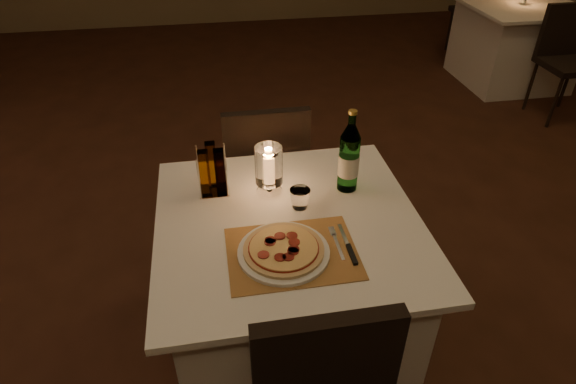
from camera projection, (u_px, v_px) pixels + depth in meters
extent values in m
cube|color=#422115|center=(233.00, 311.00, 2.42)|extent=(8.00, 10.00, 0.02)
cube|color=white|center=(289.00, 291.00, 2.04)|extent=(0.88, 0.88, 0.71)
cube|color=white|center=(289.00, 224.00, 1.83)|extent=(1.00, 1.00, 0.03)
cube|color=black|center=(327.00, 370.00, 1.35)|extent=(0.42, 0.05, 0.42)
cube|color=black|center=(264.00, 170.00, 2.62)|extent=(0.42, 0.42, 0.05)
cube|color=black|center=(267.00, 151.00, 2.34)|extent=(0.42, 0.05, 0.42)
cylinder|color=black|center=(289.00, 186.00, 2.92)|extent=(0.03, 0.03, 0.44)
cylinder|color=black|center=(233.00, 191.00, 2.88)|extent=(0.03, 0.03, 0.44)
cylinder|color=black|center=(299.00, 220.00, 2.65)|extent=(0.03, 0.03, 0.44)
cylinder|color=black|center=(238.00, 227.00, 2.60)|extent=(0.03, 0.03, 0.44)
cube|color=#A37038|center=(292.00, 253.00, 1.67)|extent=(0.45, 0.34, 0.00)
cylinder|color=white|center=(284.00, 252.00, 1.66)|extent=(0.32, 0.32, 0.01)
cylinder|color=#D8B77F|center=(284.00, 249.00, 1.65)|extent=(0.28, 0.28, 0.01)
cylinder|color=maroon|center=(284.00, 248.00, 1.65)|extent=(0.24, 0.24, 0.00)
cylinder|color=#EACC7F|center=(284.00, 247.00, 1.65)|extent=(0.24, 0.24, 0.00)
cylinder|color=maroon|center=(294.00, 242.00, 1.66)|extent=(0.04, 0.04, 0.00)
cylinder|color=maroon|center=(292.00, 236.00, 1.69)|extent=(0.04, 0.04, 0.00)
cylinder|color=maroon|center=(280.00, 236.00, 1.69)|extent=(0.04, 0.04, 0.00)
cylinder|color=maroon|center=(270.00, 240.00, 1.67)|extent=(0.04, 0.04, 0.00)
cylinder|color=maroon|center=(270.00, 242.00, 1.66)|extent=(0.04, 0.04, 0.00)
cylinder|color=maroon|center=(263.00, 255.00, 1.61)|extent=(0.04, 0.04, 0.00)
cylinder|color=maroon|center=(280.00, 257.00, 1.60)|extent=(0.04, 0.04, 0.00)
cylinder|color=maroon|center=(288.00, 257.00, 1.60)|extent=(0.04, 0.04, 0.00)
cylinder|color=maroon|center=(293.00, 251.00, 1.62)|extent=(0.04, 0.04, 0.00)
cylinder|color=maroon|center=(294.00, 249.00, 1.63)|extent=(0.04, 0.04, 0.00)
cube|color=silver|center=(338.00, 247.00, 1.69)|extent=(0.01, 0.14, 0.00)
cube|color=silver|center=(332.00, 231.00, 1.76)|extent=(0.02, 0.05, 0.00)
cube|color=black|center=(352.00, 254.00, 1.65)|extent=(0.02, 0.10, 0.01)
cube|color=silver|center=(343.00, 235.00, 1.75)|extent=(0.01, 0.12, 0.00)
cylinder|color=#5EAF5F|center=(349.00, 164.00, 1.93)|extent=(0.08, 0.08, 0.24)
cylinder|color=#5EAF5F|center=(352.00, 119.00, 1.82)|extent=(0.03, 0.03, 0.05)
cylinder|color=gold|center=(353.00, 112.00, 1.80)|extent=(0.03, 0.03, 0.01)
cylinder|color=silver|center=(348.00, 165.00, 1.93)|extent=(0.08, 0.08, 0.09)
cylinder|color=white|center=(269.00, 191.00, 1.97)|extent=(0.11, 0.11, 0.01)
cylinder|color=white|center=(269.00, 186.00, 1.95)|extent=(0.02, 0.02, 0.04)
cylinder|color=white|center=(269.00, 165.00, 1.89)|extent=(0.11, 0.11, 0.16)
cylinder|color=white|center=(269.00, 169.00, 1.90)|extent=(0.03, 0.03, 0.12)
ellipsoid|color=orange|center=(268.00, 153.00, 1.86)|extent=(0.02, 0.02, 0.03)
cube|color=white|center=(214.00, 190.00, 1.98)|extent=(0.12, 0.12, 0.01)
cylinder|color=white|center=(199.00, 180.00, 1.87)|extent=(0.01, 0.01, 0.18)
cylinder|color=white|center=(227.00, 177.00, 1.89)|extent=(0.01, 0.01, 0.18)
cylinder|color=white|center=(198.00, 165.00, 1.96)|extent=(0.01, 0.01, 0.18)
cylinder|color=white|center=(225.00, 162.00, 1.98)|extent=(0.01, 0.01, 0.18)
cube|color=#BF8C33|center=(205.00, 174.00, 1.89)|extent=(0.04, 0.04, 0.20)
cube|color=#3F1E14|center=(220.00, 172.00, 1.90)|extent=(0.04, 0.04, 0.20)
cube|color=#BF8C33|center=(212.00, 165.00, 1.95)|extent=(0.04, 0.04, 0.20)
cube|color=white|center=(513.00, 46.00, 4.61)|extent=(0.88, 0.88, 0.71)
cube|color=white|center=(524.00, 6.00, 4.40)|extent=(1.00, 1.00, 0.03)
cube|color=black|center=(570.00, 65.00, 3.91)|extent=(0.42, 0.42, 0.05)
cube|color=black|center=(565.00, 30.00, 3.93)|extent=(0.42, 0.05, 0.42)
cylinder|color=black|center=(555.00, 102.00, 3.89)|extent=(0.03, 0.03, 0.44)
cylinder|color=black|center=(530.00, 86.00, 4.16)|extent=(0.03, 0.03, 0.44)
cylinder|color=black|center=(566.00, 83.00, 4.21)|extent=(0.03, 0.03, 0.44)
cube|color=black|center=(475.00, 12.00, 5.20)|extent=(0.42, 0.42, 0.05)
cylinder|color=black|center=(477.00, 29.00, 5.50)|extent=(0.03, 0.03, 0.44)
cylinder|color=black|center=(449.00, 30.00, 5.45)|extent=(0.03, 0.03, 0.44)
cylinder|color=black|center=(492.00, 38.00, 5.22)|extent=(0.03, 0.03, 0.44)
cylinder|color=black|center=(463.00, 40.00, 5.18)|extent=(0.03, 0.03, 0.44)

